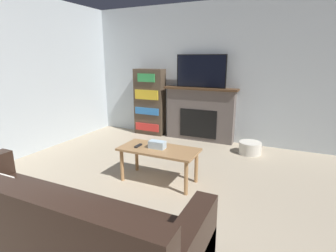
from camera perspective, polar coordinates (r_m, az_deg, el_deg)
The scene contains 10 objects.
wall_back at distance 5.37m, azimuth 9.65°, elevation 11.14°, with size 6.24×0.06×2.70m.
wall_side at distance 5.00m, azimuth -30.29°, elevation 9.17°, with size 0.06×5.53×2.70m.
fireplace at distance 5.39m, azimuth 6.95°, elevation 2.62°, with size 1.50×0.28×1.08m.
tv at distance 5.26m, azimuth 7.17°, elevation 11.76°, with size 1.01×0.03×0.64m.
couch at distance 2.39m, azimuth -24.54°, elevation -21.00°, with size 2.38×0.87×0.91m.
coffee_table at distance 3.54m, azimuth -2.02°, elevation -5.92°, with size 1.06×0.50×0.48m.
tissue_box at distance 3.52m, azimuth -2.37°, elevation -4.07°, with size 0.22×0.12×0.10m.
remote_control at distance 3.61m, azimuth -6.49°, elevation -4.29°, with size 0.04×0.15×0.02m.
bookshelf at distance 5.79m, azimuth -4.01°, elevation 5.20°, with size 0.67×0.29×1.43m.
storage_basket at distance 4.89m, azimuth 17.42°, elevation -4.55°, with size 0.39×0.39×0.21m.
Camera 1 is at (1.43, -0.61, 1.65)m, focal length 28.00 mm.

